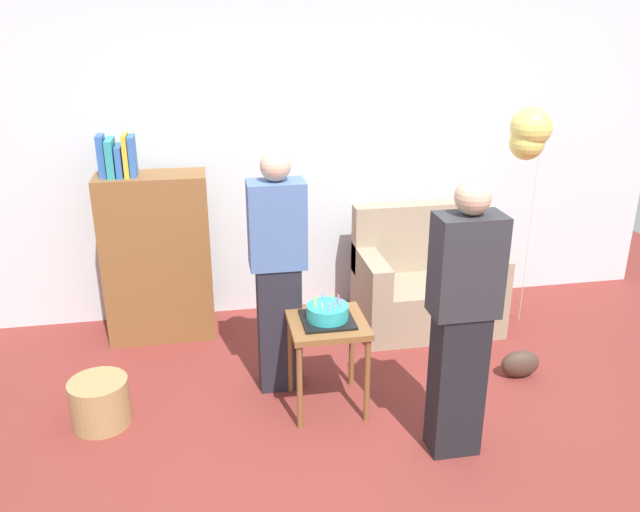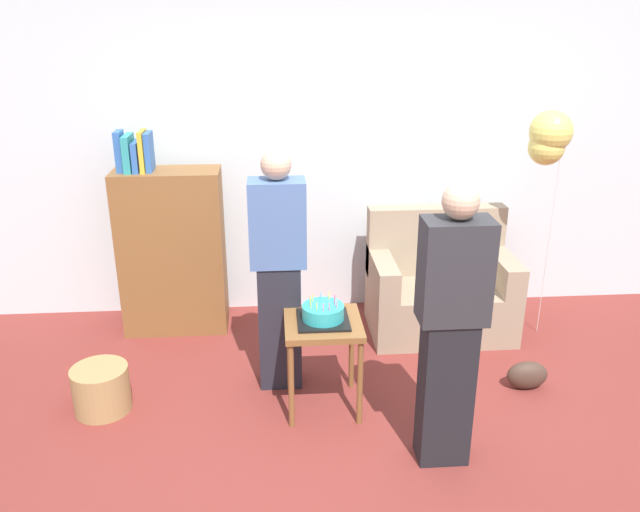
# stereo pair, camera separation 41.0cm
# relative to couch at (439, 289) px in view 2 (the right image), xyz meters

# --- Properties ---
(ground_plane) EXTENTS (8.00, 8.00, 0.00)m
(ground_plane) POSITION_rel_couch_xyz_m (-0.80, -1.49, -0.34)
(ground_plane) COLOR maroon
(wall_back) EXTENTS (6.00, 0.10, 2.70)m
(wall_back) POSITION_rel_couch_xyz_m (-0.80, 0.56, 1.01)
(wall_back) COLOR silver
(wall_back) RESTS_ON ground_plane
(couch) EXTENTS (1.10, 0.70, 0.96)m
(couch) POSITION_rel_couch_xyz_m (0.00, 0.00, 0.00)
(couch) COLOR gray
(couch) RESTS_ON ground_plane
(bookshelf) EXTENTS (0.80, 0.36, 1.60)m
(bookshelf) POSITION_rel_couch_xyz_m (-2.10, 0.17, 0.34)
(bookshelf) COLOR brown
(bookshelf) RESTS_ON ground_plane
(side_table) EXTENTS (0.48, 0.48, 0.61)m
(side_table) POSITION_rel_couch_xyz_m (-1.01, -1.03, 0.18)
(side_table) COLOR brown
(side_table) RESTS_ON ground_plane
(birthday_cake) EXTENTS (0.32, 0.32, 0.17)m
(birthday_cake) POSITION_rel_couch_xyz_m (-1.01, -1.03, 0.32)
(birthday_cake) COLOR black
(birthday_cake) RESTS_ON side_table
(person_blowing_candles) EXTENTS (0.36, 0.22, 1.63)m
(person_blowing_candles) POSITION_rel_couch_xyz_m (-1.27, -0.73, 0.49)
(person_blowing_candles) COLOR #23232D
(person_blowing_candles) RESTS_ON ground_plane
(person_holding_cake) EXTENTS (0.36, 0.22, 1.63)m
(person_holding_cake) POSITION_rel_couch_xyz_m (-0.37, -1.59, 0.49)
(person_holding_cake) COLOR black
(person_holding_cake) RESTS_ON ground_plane
(wicker_basket) EXTENTS (0.36, 0.36, 0.30)m
(wicker_basket) POSITION_rel_couch_xyz_m (-2.43, -0.96, -0.19)
(wicker_basket) COLOR #A88451
(wicker_basket) RESTS_ON ground_plane
(handbag) EXTENTS (0.28, 0.14, 0.20)m
(handbag) POSITION_rel_couch_xyz_m (0.39, -0.93, -0.24)
(handbag) COLOR #473328
(handbag) RESTS_ON ground_plane
(balloon_bunch) EXTENTS (0.30, 0.30, 1.76)m
(balloon_bunch) POSITION_rel_couch_xyz_m (0.67, -0.16, 1.23)
(balloon_bunch) COLOR silver
(balloon_bunch) RESTS_ON ground_plane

